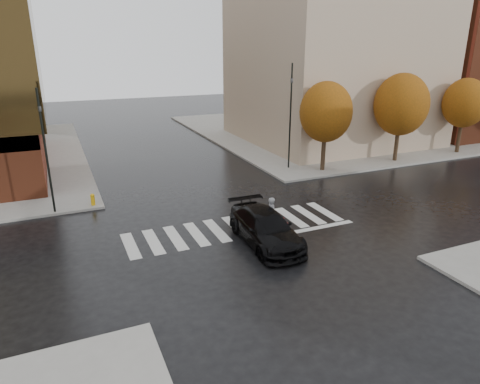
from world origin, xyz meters
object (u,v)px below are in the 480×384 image
Objects in this scene: cyclist at (273,222)px; traffic_light_ne at (291,109)px; sedan at (265,228)px; traffic_light_nw at (45,145)px; fire_hydrant at (93,199)px.

traffic_light_ne reaches higher than cyclist.
traffic_light_nw reaches higher than sedan.
traffic_light_nw reaches higher than fire_hydrant.
traffic_light_ne is 10.83× the size of fire_hydrant.
sedan is 7.64× the size of fire_hydrant.
traffic_light_nw is 16.87m from traffic_light_ne.
fire_hydrant is (-14.55, -2.47, -4.04)m from traffic_light_ne.
sedan is 0.71× the size of traffic_light_ne.
traffic_light_ne reaches higher than sedan.
fire_hydrant is at bearing -6.71° from traffic_light_ne.
fire_hydrant is (2.10, 0.20, -3.45)m from traffic_light_nw.
fire_hydrant is (-7.93, 7.50, -0.13)m from cyclist.
fire_hydrant is at bearing 80.54° from traffic_light_nw.
cyclist reaches higher than fire_hydrant.
fire_hydrant is (-7.10, 8.30, -0.25)m from sedan.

